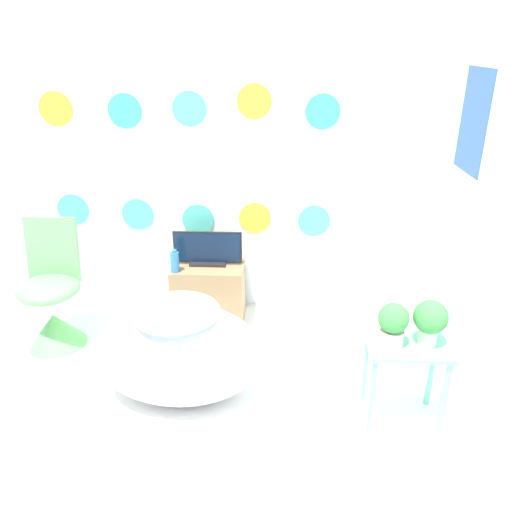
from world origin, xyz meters
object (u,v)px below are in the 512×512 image
potted_plant_right (430,319)px  tv (208,250)px  bathtub (179,353)px  potted_plant_left (393,323)px  vase (175,262)px  chair (53,308)px

potted_plant_right → tv: bearing=141.6°
bathtub → potted_plant_left: 1.19m
bathtub → potted_plant_right: potted_plant_right is taller
tv → potted_plant_right: bearing=-38.4°
tv → potted_plant_left: potted_plant_left is taller
vase → potted_plant_right: potted_plant_right is taller
vase → potted_plant_right: bearing=-30.4°
chair → potted_plant_left: size_ratio=3.60×
tv → chair: bearing=-158.9°
bathtub → vase: (-0.16, 0.76, 0.23)m
bathtub → potted_plant_left: (1.14, -0.13, 0.31)m
chair → tv: chair is taller
potted_plant_right → chair: bearing=164.7°
potted_plant_left → potted_plant_right: size_ratio=0.96×
vase → chair: bearing=-162.7°
chair → tv: (1.01, 0.39, 0.28)m
tv → potted_plant_right: size_ratio=1.96×
potted_plant_left → potted_plant_right: 0.19m
bathtub → potted_plant_right: (1.33, -0.11, 0.33)m
tv → potted_plant_right: 1.64m
bathtub → potted_plant_right: size_ratio=3.84×
tv → vase: 0.26m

